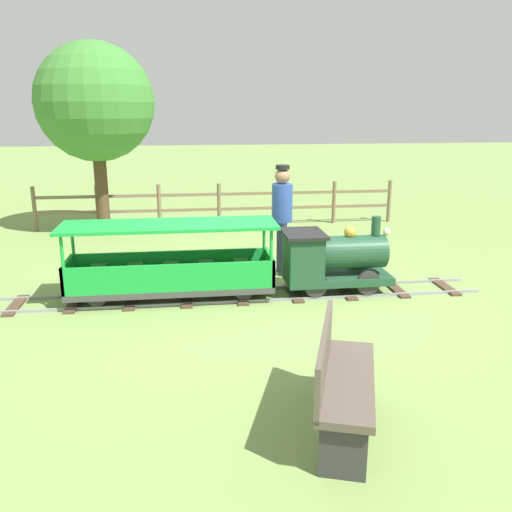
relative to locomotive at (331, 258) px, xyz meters
name	(u,v)px	position (x,y,z in m)	size (l,w,h in m)	color
ground_plane	(257,296)	(0.00, -1.00, -0.48)	(60.00, 60.00, 0.00)	#75934C
track	(241,295)	(0.00, -1.21, -0.47)	(0.72, 6.40, 0.04)	gray
locomotive	(331,258)	(0.00, 0.00, 0.00)	(0.68, 1.45, 0.99)	#1E472D
passenger_car	(171,269)	(0.00, -2.11, -0.06)	(0.78, 2.70, 0.97)	#3F3F3F
conductor_person	(282,211)	(-0.95, -0.50, 0.47)	(0.30, 0.30, 1.62)	#282D47
park_bench	(340,380)	(3.10, -0.77, -0.07)	(1.36, 0.79, 0.82)	brown
oak_tree_near	(95,103)	(-4.29, -3.55, 2.01)	(2.25, 2.25, 3.63)	#4C3823
fence_section	(219,203)	(-4.43, -1.21, 0.00)	(0.08, 7.48, 0.90)	#756047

